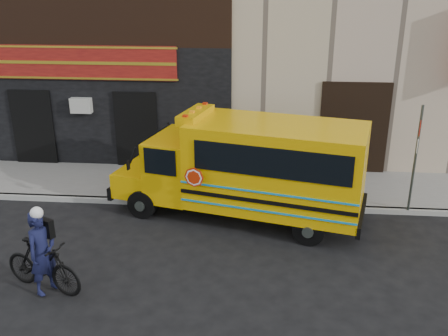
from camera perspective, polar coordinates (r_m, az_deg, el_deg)
The scene contains 7 objects.
ground at distance 12.25m, azimuth -1.10°, elevation -9.67°, with size 120.00×120.00×0.00m, color black.
curb at distance 14.50m, azimuth -0.03°, elevation -4.19°, with size 40.00×0.20×0.15m, color gray.
sidewalk at distance 15.87m, azimuth 0.44°, elevation -1.89°, with size 40.00×3.00×0.15m, color slate.
school_bus at distance 13.34m, azimuth 3.15°, elevation 0.16°, with size 7.21×3.72×2.92m.
sign_pole at distance 14.34m, azimuth 21.06°, elevation 1.22°, with size 0.10×0.27×3.15m.
bicycle at distance 11.32m, azimuth -20.01°, elevation -10.45°, with size 0.55×1.94×1.16m, color black.
cyclist at distance 11.04m, azimuth -20.00°, elevation -9.28°, with size 0.67×0.44×1.83m, color #111434.
Camera 1 is at (1.14, -10.47, 6.25)m, focal length 40.00 mm.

